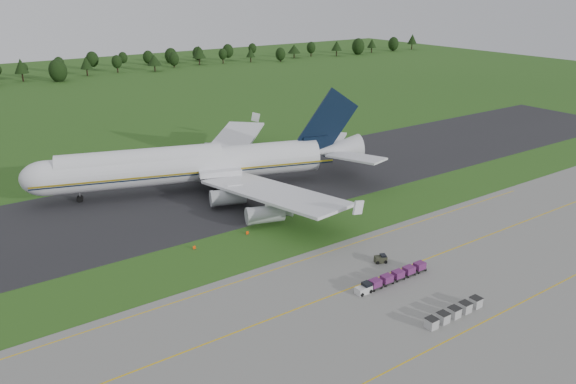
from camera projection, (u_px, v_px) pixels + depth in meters
ground at (274, 239)px, 105.42m from camera, size 600.00×600.00×0.00m
apron at (408, 323)px, 79.28m from camera, size 300.00×52.00×0.06m
taxiway at (206, 196)px, 126.92m from camera, size 300.00×40.00×0.08m
apron_markings at (373, 301)px, 84.66m from camera, size 300.00×30.20×0.01m
tree_line at (24, 69)px, 272.46m from camera, size 527.01×23.38×11.48m
aircraft at (195, 164)px, 128.49m from camera, size 78.92×73.38×22.20m
baggage_train at (391, 278)px, 89.90m from camera, size 14.79×1.57×1.51m
utility_cart at (381, 259)px, 96.43m from camera, size 2.36×1.94×1.12m
uld_row at (454, 312)px, 80.49m from camera, size 11.14×1.54×1.52m
edge_markers at (222, 240)px, 104.47m from camera, size 11.70×0.30×0.60m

